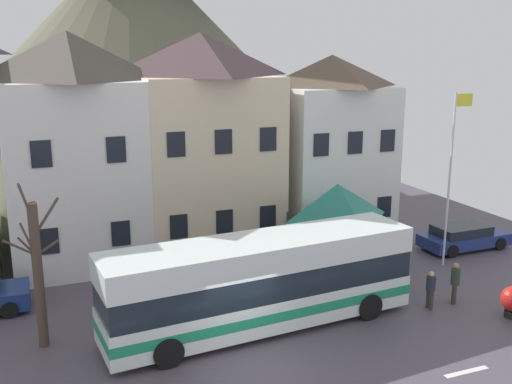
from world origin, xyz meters
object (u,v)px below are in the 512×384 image
Objects in this scene: transit_bus at (262,284)px; hilltop_castle at (134,56)px; townhouse_01 at (75,151)px; townhouse_03 at (330,147)px; pedestrian_00 at (455,282)px; bus_shelter at (337,201)px; parked_car_01 at (358,249)px; public_bench at (348,237)px; pedestrian_02 at (431,287)px; bare_tree_01 at (38,271)px; parked_car_02 at (463,237)px; flagpole at (452,169)px; pedestrian_01 at (359,263)px; townhouse_02 at (202,141)px.

hilltop_castle is at bearing 84.20° from transit_bus.
townhouse_01 is 0.91× the size of transit_bus.
townhouse_01 is 12.99m from townhouse_03.
townhouse_03 is 5.70× the size of pedestrian_00.
parked_car_01 is (1.30, 0.16, -2.48)m from bus_shelter.
hilltop_castle is 22.74m from public_bench.
bus_shelter is at bearing -130.20° from public_bench.
bus_shelter is at bearing 103.52° from pedestrian_02.
bare_tree_01 is at bearing -107.38° from hilltop_castle.
townhouse_01 is 2.34× the size of parked_car_02.
pedestrian_00 is at bearing -88.77° from townhouse_03.
flagpole is at bearing -147.34° from parked_car_02.
parked_car_02 is 4.87m from flagpole.
pedestrian_02 is at bearing -96.12° from public_bench.
pedestrian_02 is at bearing -70.33° from pedestrian_01.
hilltop_castle is 23.22× the size of pedestrian_02.
bus_shelter is at bearing -77.65° from hilltop_castle.
bare_tree_01 reaches higher than pedestrian_00.
bare_tree_01 reaches higher than bus_shelter.
townhouse_03 is 19.22m from hilltop_castle.
hilltop_castle is 22.75× the size of pedestrian_01.
townhouse_02 is 1.33× the size of flagpole.
townhouse_02 reaches higher than flagpole.
pedestrian_01 is (4.59, -7.70, -4.41)m from townhouse_02.
hilltop_castle is at bearing 101.57° from pedestrian_01.
townhouse_03 is 5.70× the size of public_bench.
townhouse_02 is 7.64m from bus_shelter.
bus_shelter is (10.72, -5.11, -2.12)m from townhouse_01.
townhouse_02 reaches higher than transit_bus.
hilltop_castle is 29.34m from pedestrian_02.
parked_car_02 is at bearing 46.97° from pedestrian_00.
hilltop_castle reaches higher than pedestrian_01.
transit_bus is 7.43× the size of pedestrian_01.
townhouse_01 is at bearing 115.00° from transit_bus.
hilltop_castle is at bearing 105.02° from pedestrian_00.
townhouse_01 is 6.33× the size of public_bench.
pedestrian_00 is at bearing -74.98° from hilltop_castle.
bus_shelter is 0.87× the size of parked_car_02.
townhouse_01 is 11.41m from transit_bus.
transit_bus is at bearing -129.50° from townhouse_03.
flagpole is at bearing 55.77° from pedestrian_00.
townhouse_01 is 17.27m from pedestrian_00.
hilltop_castle is at bearing 102.57° from pedestrian_02.
bus_shelter is 5.35m from flagpole.
pedestrian_02 is (5.77, -11.00, -4.39)m from townhouse_02.
transit_bus is 8.06m from parked_car_01.
townhouse_01 is 1.33× the size of flagpole.
parked_car_01 is (-0.96, -4.79, -4.08)m from townhouse_03.
bare_tree_01 is at bearing 164.20° from transit_bus.
transit_bus is 13.45m from parked_car_02.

